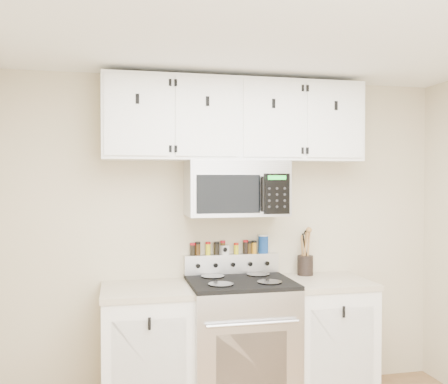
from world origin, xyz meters
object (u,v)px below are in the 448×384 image
object	(u,v)px
range	(240,342)
salt_canister	(263,244)
microwave	(236,188)
utensil_crock	(305,264)

from	to	relation	value
range	salt_canister	world-z (taller)	salt_canister
range	microwave	distance (m)	1.15
range	salt_canister	bearing A→B (deg)	46.96
utensil_crock	microwave	bearing A→B (deg)	-171.30
utensil_crock	salt_canister	world-z (taller)	utensil_crock
utensil_crock	salt_canister	distance (m)	0.38
salt_canister	range	bearing A→B (deg)	-133.04
microwave	salt_canister	bearing A→B (deg)	30.59
utensil_crock	salt_canister	bearing A→B (deg)	169.25
microwave	salt_canister	xyz separation A→B (m)	(0.26, 0.16, -0.45)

